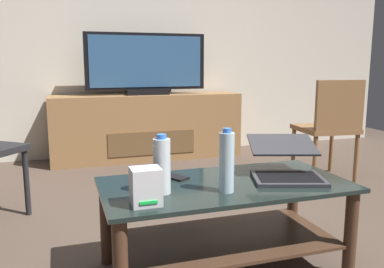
# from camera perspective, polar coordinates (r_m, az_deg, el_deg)

# --- Properties ---
(ground_plane) EXTENTS (7.68, 7.68, 0.00)m
(ground_plane) POSITION_cam_1_polar(r_m,az_deg,el_deg) (2.28, 2.24, -15.87)
(ground_plane) COLOR #4C3D33
(back_wall) EXTENTS (6.40, 0.12, 2.80)m
(back_wall) POSITION_cam_1_polar(r_m,az_deg,el_deg) (4.53, -9.29, 14.99)
(back_wall) COLOR beige
(back_wall) RESTS_ON ground
(coffee_table) EXTENTS (1.16, 0.59, 0.44)m
(coffee_table) POSITION_cam_1_polar(r_m,az_deg,el_deg) (1.96, 4.60, -10.79)
(coffee_table) COLOR black
(coffee_table) RESTS_ON ground
(media_cabinet) EXTENTS (1.96, 0.46, 0.67)m
(media_cabinet) POSITION_cam_1_polar(r_m,az_deg,el_deg) (4.27, -6.35, 1.06)
(media_cabinet) COLOR olive
(media_cabinet) RESTS_ON ground
(television) EXTENTS (1.23, 0.20, 0.62)m
(television) POSITION_cam_1_polar(r_m,az_deg,el_deg) (4.20, -6.46, 9.62)
(television) COLOR black
(television) RESTS_ON media_cabinet
(dining_chair) EXTENTS (0.48, 0.48, 0.86)m
(dining_chair) POSITION_cam_1_polar(r_m,az_deg,el_deg) (3.58, 18.95, 1.33)
(dining_chair) COLOR brown
(dining_chair) RESTS_ON ground
(laptop) EXTENTS (0.44, 0.50, 0.18)m
(laptop) POSITION_cam_1_polar(r_m,az_deg,el_deg) (2.05, 13.06, -4.16)
(laptop) COLOR #333338
(laptop) RESTS_ON coffee_table
(router_box) EXTENTS (0.12, 0.10, 0.15)m
(router_box) POSITION_cam_1_polar(r_m,az_deg,el_deg) (1.61, -6.55, -7.38)
(router_box) COLOR silver
(router_box) RESTS_ON coffee_table
(water_bottle_near) EXTENTS (0.07, 0.07, 0.28)m
(water_bottle_near) POSITION_cam_1_polar(r_m,az_deg,el_deg) (1.75, 4.90, -3.95)
(water_bottle_near) COLOR silver
(water_bottle_near) RESTS_ON coffee_table
(water_bottle_far) EXTENTS (0.08, 0.08, 0.26)m
(water_bottle_far) POSITION_cam_1_polar(r_m,az_deg,el_deg) (1.74, -4.28, -4.47)
(water_bottle_far) COLOR silver
(water_bottle_far) RESTS_ON coffee_table
(cell_phone) EXTENTS (0.13, 0.16, 0.01)m
(cell_phone) POSITION_cam_1_polar(r_m,az_deg,el_deg) (1.99, -2.48, -6.07)
(cell_phone) COLOR black
(cell_phone) RESTS_ON coffee_table
(tv_remote) EXTENTS (0.12, 0.16, 0.02)m
(tv_remote) POSITION_cam_1_polar(r_m,az_deg,el_deg) (1.98, -7.27, -6.08)
(tv_remote) COLOR #99999E
(tv_remote) RESTS_ON coffee_table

